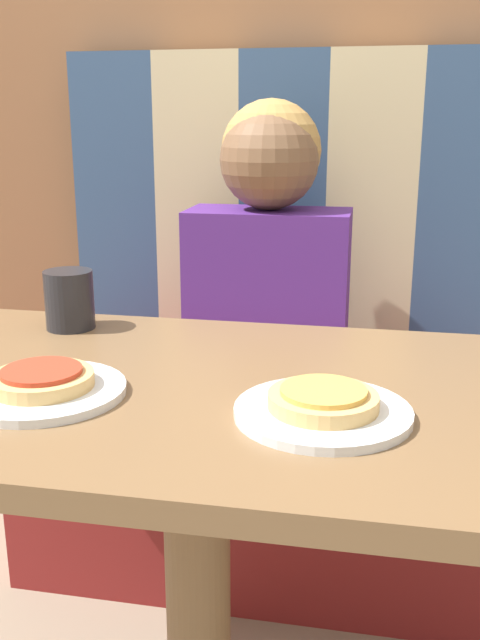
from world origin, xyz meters
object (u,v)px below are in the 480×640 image
object	(u,v)px
person	(269,237)
drinking_cup	(69,300)
plate_left	(43,391)
pizza_right	(323,399)
plate_right	(323,412)
pizza_left	(42,379)

from	to	relation	value
person	drinking_cup	world-z (taller)	person
plate_left	pizza_right	distance (m)	0.38
plate_right	drinking_cup	distance (m)	0.56
plate_right	pizza_right	world-z (taller)	pizza_right
plate_left	pizza_left	size ratio (longest dim) A/B	1.61
plate_left	drinking_cup	world-z (taller)	drinking_cup
pizza_right	plate_left	bearing A→B (deg)	180.00
plate_left	plate_right	xyz separation A→B (m)	(0.38, 0.00, 0.00)
pizza_left	plate_right	bearing A→B (deg)	0.00
pizza_left	drinking_cup	bearing A→B (deg)	107.22
person	pizza_left	xyz separation A→B (m)	(-0.19, -0.77, -0.07)
person	pizza_left	size ratio (longest dim) A/B	4.75
plate_left	pizza_right	size ratio (longest dim) A/B	1.61
plate_right	pizza_right	bearing A→B (deg)	0.00
drinking_cup	plate_left	bearing A→B (deg)	-72.78
person	drinking_cup	xyz separation A→B (m)	(-0.28, -0.47, -0.04)
plate_right	drinking_cup	xyz separation A→B (m)	(-0.47, 0.31, 0.05)
drinking_cup	plate_right	bearing A→B (deg)	-33.00
pizza_right	plate_right	bearing A→B (deg)	0.00
pizza_left	person	bearing A→B (deg)	76.31
plate_right	pizza_right	xyz separation A→B (m)	(0.00, 0.00, 0.02)
person	pizza_right	xyz separation A→B (m)	(0.19, -0.77, -0.07)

